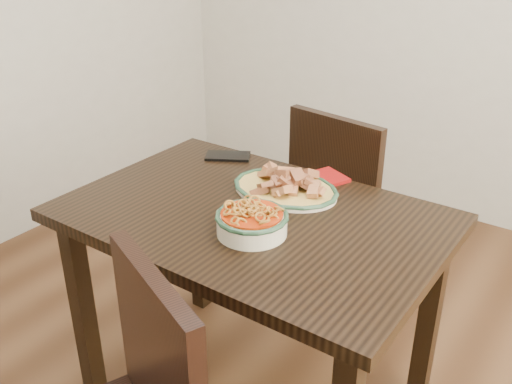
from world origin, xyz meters
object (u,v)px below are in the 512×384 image
Objects in this scene: chair_far at (346,200)px; smartphone at (228,156)px; fish_plate at (285,180)px; dining_table at (252,241)px; noodle_bowl at (252,220)px.

smartphone is at bearing 59.30° from chair_far.
chair_far is 0.59m from fish_plate.
chair_far is 5.40× the size of smartphone.
noodle_bowl is (0.08, -0.11, 0.15)m from dining_table.
chair_far reaches higher than dining_table.
noodle_bowl reaches higher than smartphone.
fish_plate reaches higher than smartphone.
dining_table is at bearing 125.12° from noodle_bowl.
smartphone is (-0.34, 0.13, -0.04)m from fish_plate.
fish_plate is 0.29m from noodle_bowl.
fish_plate is (0.01, 0.18, 0.15)m from dining_table.
dining_table is at bearing -92.33° from fish_plate.
dining_table is 6.98× the size of smartphone.
fish_plate is 1.69× the size of noodle_bowl.
chair_far is 4.21× the size of noodle_bowl.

